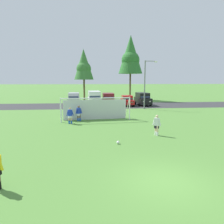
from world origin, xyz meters
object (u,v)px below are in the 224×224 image
street_lamp (146,84)px  player_defender_far (70,116)px  parked_car_slot_center_left (108,99)px  parked_car_slot_center (127,100)px  parked_car_slot_left (94,98)px  soccer_ball (118,142)px  soccer_goal (95,108)px  player_striker_near (157,125)px  player_midfield_center (79,113)px  parked_car_slot_far_left (74,99)px  parked_car_slot_center_right (143,99)px

street_lamp → player_defender_far: bearing=-135.4°
parked_car_slot_center_left → parked_car_slot_center: bearing=8.7°
parked_car_slot_left → soccer_ball: bearing=-85.8°
soccer_goal → player_striker_near: soccer_goal is taller
player_midfield_center → parked_car_slot_far_left: parked_car_slot_far_left is taller
player_defender_far → street_lamp: 14.58m
player_midfield_center → street_lamp: 13.11m
street_lamp → player_midfield_center: bearing=-137.3°
parked_car_slot_center_left → parked_car_slot_center_right: same height
parked_car_slot_left → street_lamp: bearing=-24.8°
soccer_ball → soccer_goal: size_ratio=0.03×
player_striker_near → parked_car_slot_left: parked_car_slot_left is taller
player_striker_near → parked_car_slot_center_right: parked_car_slot_center_right is taller
soccer_goal → street_lamp: bearing=46.7°
street_lamp → parked_car_slot_center_left: bearing=144.4°
soccer_ball → player_midfield_center: player_midfield_center is taller
player_midfield_center → parked_car_slot_center_left: parked_car_slot_center_left is taller
player_striker_near → parked_car_slot_far_left: parked_car_slot_far_left is taller
soccer_ball → player_midfield_center: size_ratio=0.13×
parked_car_slot_left → parked_car_slot_center: (5.62, 0.78, -0.47)m
player_striker_near → parked_car_slot_far_left: bearing=111.9°
parked_car_slot_center → parked_car_slot_center_right: size_ratio=0.89×
player_midfield_center → parked_car_slot_center: (7.31, 13.01, 0.05)m
parked_car_slot_left → parked_car_slot_center_left: parked_car_slot_left is taller
soccer_ball → parked_car_slot_left: (-1.52, 20.66, 1.23)m
parked_car_slot_far_left → parked_car_slot_center_right: size_ratio=0.99×
parked_car_slot_far_left → player_midfield_center: bearing=-82.8°
soccer_ball → street_lamp: 18.54m
parked_car_slot_far_left → street_lamp: (11.20, -5.48, 2.62)m
parked_car_slot_left → parked_car_slot_center_left: size_ratio=1.06×
player_defender_far → player_striker_near: bearing=-35.3°
parked_car_slot_left → parked_car_slot_center_right: bearing=6.9°
soccer_goal → parked_car_slot_center: 13.63m
player_midfield_center → player_defender_far: 1.56m
parked_car_slot_far_left → parked_car_slot_center_right: (11.86, -0.90, 0.00)m
parked_car_slot_center → street_lamp: (2.09, -4.34, 2.85)m
player_midfield_center → parked_car_slot_center_left: bearing=72.2°
parked_car_slot_center → parked_car_slot_far_left: bearing=172.9°
parked_car_slot_center → player_defender_far: bearing=-119.4°
soccer_ball → player_striker_near: (3.28, 1.93, 0.71)m
soccer_ball → parked_car_slot_center_left: bearing=87.8°
soccer_goal → parked_car_slot_far_left: (-3.57, 13.59, -0.18)m
parked_car_slot_far_left → parked_car_slot_center_left: bearing=-15.7°
soccer_ball → player_striker_near: 3.87m
player_striker_near → parked_car_slot_center_left: size_ratio=0.35×
player_midfield_center → parked_car_slot_far_left: size_ratio=0.35×
parked_car_slot_far_left → street_lamp: street_lamp is taller
player_defender_far → parked_car_slot_left: (2.47, 13.59, 0.52)m
street_lamp → parked_car_slot_left: bearing=155.2°
player_striker_near → parked_car_slot_left: (-4.80, 18.73, 0.52)m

